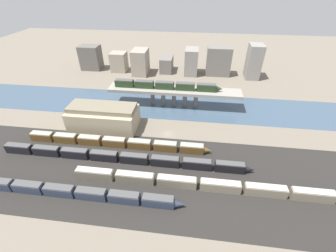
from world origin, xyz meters
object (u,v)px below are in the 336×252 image
train_on_bridge (167,85)px  warehouse_building (104,117)px  train_yard_far (122,158)px  train_yard_mid (203,184)px  train_yard_near (79,193)px  train_yard_outer (117,142)px

train_on_bridge → warehouse_building: 35.00m
train_yard_far → train_on_bridge: bearing=76.1°
train_on_bridge → train_yard_mid: 57.38m
train_yard_near → train_yard_outer: 25.91m
train_yard_far → warehouse_building: warehouse_building is taller
train_yard_outer → warehouse_building: bearing=127.6°
train_yard_mid → train_yard_far: train_yard_far is taller
warehouse_building → train_yard_outer: bearing=-52.4°
train_yard_mid → train_yard_far: bearing=163.0°
train_yard_mid → train_yard_outer: (-34.13, 17.44, -0.02)m
train_yard_far → warehouse_building: 26.00m
train_yard_near → warehouse_building: warehouse_building is taller
train_yard_far → train_yard_mid: bearing=-17.0°
train_on_bridge → train_yard_outer: bearing=-113.4°
train_on_bridge → train_yard_near: size_ratio=0.83×
train_yard_far → train_yard_outer: train_yard_far is taller
train_on_bridge → train_yard_mid: size_ratio=0.62×
train_on_bridge → train_yard_far: bearing=-103.9°
train_yard_near → train_on_bridge: bearing=72.2°
train_yard_far → warehouse_building: size_ratio=3.17×
train_yard_far → train_yard_outer: 9.59m
train_yard_outer → warehouse_building: 16.62m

